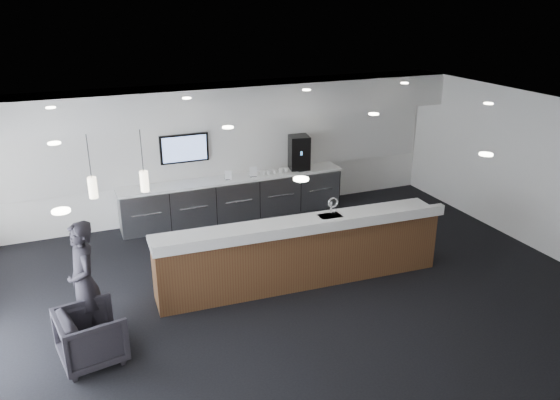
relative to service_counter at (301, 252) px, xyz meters
name	(u,v)px	position (x,y,z in m)	size (l,w,h in m)	color
ground	(302,294)	(-0.16, -0.40, -0.58)	(10.00, 10.00, 0.00)	black
ceiling	(305,118)	(-0.16, -0.40, 2.42)	(10.00, 8.00, 0.02)	black
back_wall	(228,149)	(-0.16, 3.60, 0.92)	(10.00, 0.02, 3.00)	white
right_wall	(540,174)	(4.84, -0.40, 0.92)	(0.02, 8.00, 3.00)	white
soffit_bulkhead	(233,101)	(-0.16, 3.15, 2.07)	(10.00, 0.90, 0.70)	silver
alcove_panel	(228,145)	(-0.16, 3.57, 1.02)	(9.80, 0.06, 1.40)	silver
back_credenza	(234,198)	(-0.16, 3.24, -0.10)	(5.06, 0.66, 0.95)	gray
wall_tv	(184,148)	(-1.16, 3.51, 1.07)	(1.05, 0.08, 0.62)	black
pendant_left	(138,170)	(-2.56, 0.40, 1.67)	(0.12, 0.12, 0.30)	#F8E5C1
pendant_right	(89,175)	(-3.26, 0.40, 1.67)	(0.12, 0.12, 0.30)	#F8E5C1
ceiling_can_lights	(305,120)	(-0.16, -0.40, 2.39)	(7.00, 5.00, 0.02)	white
service_counter	(301,252)	(0.00, 0.00, 0.00)	(5.11, 1.08, 1.49)	#57321D
coffee_machine	(299,152)	(1.45, 3.32, 0.76)	(0.53, 0.61, 0.77)	black
info_sign_left	(228,175)	(-0.31, 3.14, 0.48)	(0.15, 0.02, 0.20)	white
info_sign_right	(253,172)	(0.26, 3.13, 0.49)	(0.17, 0.02, 0.23)	white
armchair	(91,336)	(-3.55, -0.91, -0.19)	(0.82, 0.84, 0.77)	black
lounge_guest	(84,282)	(-3.54, -0.34, 0.34)	(0.67, 0.44, 1.83)	black
cup_0	(286,170)	(1.07, 3.16, 0.42)	(0.10, 0.10, 0.09)	white
cup_1	(281,171)	(0.93, 3.16, 0.42)	(0.10, 0.10, 0.09)	white
cup_2	(275,172)	(0.79, 3.16, 0.42)	(0.10, 0.10, 0.09)	white
cup_3	(269,172)	(0.65, 3.16, 0.42)	(0.10, 0.10, 0.09)	white
cup_4	(263,173)	(0.51, 3.16, 0.42)	(0.10, 0.10, 0.09)	white
cup_5	(257,174)	(0.37, 3.16, 0.42)	(0.10, 0.10, 0.09)	white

